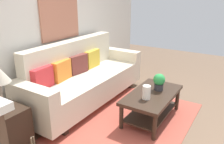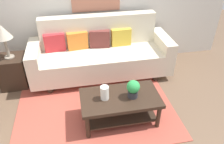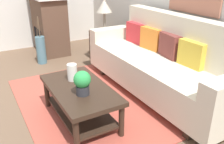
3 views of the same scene
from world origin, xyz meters
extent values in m
plane|color=brown|center=(0.00, 0.00, 0.00)|extent=(9.71, 9.71, 0.00)
cube|color=silver|center=(0.00, 2.03, 1.35)|extent=(5.71, 0.10, 2.70)
cube|color=#B24C3D|center=(0.00, 0.50, 0.01)|extent=(2.40, 1.65, 0.01)
cube|color=beige|center=(0.24, 1.43, 0.32)|extent=(2.10, 0.84, 0.40)
cube|color=beige|center=(0.24, 1.75, 0.80)|extent=(2.10, 0.20, 0.56)
cube|color=beige|center=(-0.91, 1.43, 0.42)|extent=(0.20, 0.84, 0.60)
cube|color=beige|center=(1.39, 1.43, 0.42)|extent=(0.20, 0.84, 0.60)
cube|color=#332319|center=(-0.71, 1.43, 0.06)|extent=(0.08, 0.74, 0.12)
cube|color=#332319|center=(1.19, 1.43, 0.06)|extent=(0.08, 0.74, 0.12)
cube|color=red|center=(-0.55, 1.62, 0.68)|extent=(0.37, 0.15, 0.32)
cube|color=orange|center=(-0.16, 1.62, 0.68)|extent=(0.37, 0.16, 0.32)
cube|color=brown|center=(0.24, 1.62, 0.68)|extent=(0.37, 0.17, 0.32)
cube|color=gold|center=(0.64, 1.62, 0.68)|extent=(0.36, 0.13, 0.32)
cube|color=#332319|center=(0.32, 0.26, 0.41)|extent=(1.10, 0.60, 0.05)
cube|color=#332319|center=(0.32, 0.26, 0.12)|extent=(0.98, 0.50, 0.02)
cylinder|color=#332319|center=(-0.17, 0.01, 0.19)|extent=(0.06, 0.06, 0.38)
cylinder|color=#332319|center=(0.81, 0.01, 0.19)|extent=(0.06, 0.06, 0.38)
cylinder|color=#332319|center=(-0.17, 0.51, 0.19)|extent=(0.06, 0.06, 0.38)
cylinder|color=#332319|center=(0.81, 0.51, 0.19)|extent=(0.06, 0.06, 0.38)
cylinder|color=white|center=(0.11, 0.27, 0.53)|extent=(0.12, 0.12, 0.20)
cylinder|color=#2D2D33|center=(0.49, 0.23, 0.48)|extent=(0.14, 0.14, 0.10)
sphere|color=green|center=(0.49, 0.23, 0.60)|extent=(0.18, 0.18, 0.18)
cube|color=#332319|center=(-1.31, 1.45, 0.28)|extent=(0.44, 0.44, 0.56)
cylinder|color=gray|center=(-1.31, 1.45, 0.57)|extent=(0.16, 0.16, 0.02)
cylinder|color=gray|center=(-1.31, 1.45, 0.74)|extent=(0.05, 0.05, 0.35)
cube|color=#B77056|center=(0.24, 1.96, 1.44)|extent=(0.87, 0.03, 0.72)
camera|label=1|loc=(-2.61, -0.87, 1.86)|focal=36.29mm
camera|label=2|loc=(-0.24, -2.05, 2.43)|focal=35.82mm
camera|label=3|loc=(2.61, -0.63, 1.66)|focal=39.25mm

